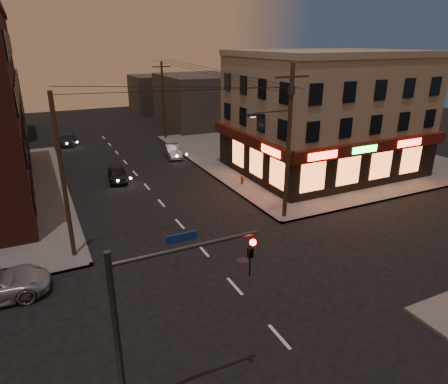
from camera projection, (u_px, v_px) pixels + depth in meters
ground at (235, 286)px, 19.76m from camera, size 120.00×120.00×0.00m
sidewalk_ne at (302, 153)px, 43.05m from camera, size 24.00×28.00×0.15m
pizza_building at (325, 113)px, 35.65m from camera, size 15.85×12.85×10.50m
bg_building_ne_a at (200, 100)px, 56.19m from camera, size 10.00×12.00×7.00m
bg_building_ne_b at (157, 94)px, 67.33m from camera, size 8.00×8.00×6.00m
utility_pole_main at (287, 135)px, 25.32m from camera, size 4.20×0.44×10.00m
utility_pole_far at (163, 101)px, 47.80m from camera, size 0.26×0.26×9.00m
utility_pole_west at (63, 179)px, 20.81m from camera, size 0.24×0.24×9.00m
traffic_signal at (152, 314)px, 11.31m from camera, size 4.49×0.32×6.47m
sedan_near at (117, 174)px, 34.39m from camera, size 1.95×3.91×1.28m
sedan_mid at (173, 151)px, 41.49m from camera, size 1.89×4.10×1.30m
sedan_far at (68, 139)px, 46.45m from camera, size 2.22×4.38×1.22m
fire_hydrant at (242, 180)px, 33.26m from camera, size 0.33×0.33×0.72m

